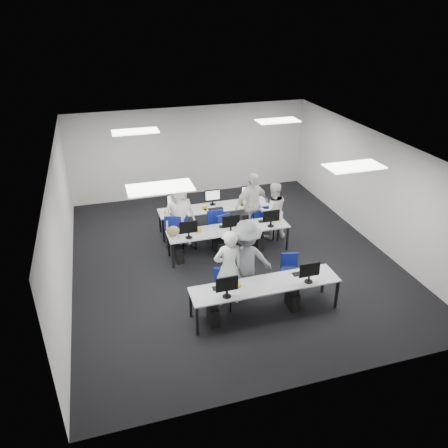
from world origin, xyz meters
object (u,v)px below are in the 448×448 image
object	(u,v)px
chair_7	(254,224)
student_2	(179,214)
chair_4	(265,228)
chair_3	(218,235)
desk_front	(265,286)
student_1	(273,211)
chair_6	(220,231)
chair_0	(222,295)
chair_1	(290,278)
chair_2	(185,239)
desk_mid	(229,230)
student_3	(252,205)
photographer	(246,260)
chair_5	(175,235)
student_0	(228,268)

from	to	relation	value
chair_7	student_2	size ratio (longest dim) A/B	0.46
chair_4	chair_3	bearing A→B (deg)	-171.61
desk_front	student_1	world-z (taller)	student_1
chair_3	chair_6	distance (m)	0.27
chair_0	chair_1	bearing A→B (deg)	27.57
chair_2	student_2	size ratio (longest dim) A/B	0.49
chair_2	chair_7	world-z (taller)	chair_2
desk_mid	chair_6	size ratio (longest dim) A/B	3.67
chair_7	student_3	size ratio (longest dim) A/B	0.45
chair_0	student_2	world-z (taller)	student_2
desk_mid	photographer	distance (m)	1.93
chair_5	student_1	xyz separation A→B (m)	(2.71, -0.37, 0.52)
chair_2	chair_1	bearing A→B (deg)	-71.15
desk_mid	chair_6	world-z (taller)	chair_6
student_0	student_2	world-z (taller)	student_2
chair_0	chair_5	distance (m)	3.03
chair_0	photographer	world-z (taller)	photographer
desk_mid	student_3	bearing A→B (deg)	40.52
chair_2	chair_6	distance (m)	1.04
student_0	chair_3	bearing A→B (deg)	-103.97
desk_mid	chair_5	bearing A→B (deg)	145.30
chair_1	student_1	world-z (taller)	student_1
student_2	chair_6	bearing A→B (deg)	-19.21
chair_0	chair_3	bearing A→B (deg)	97.30
desk_mid	student_1	xyz separation A→B (m)	(1.44, 0.51, 0.14)
chair_5	chair_4	bearing A→B (deg)	14.67
chair_7	student_2	distance (m)	2.28
chair_3	student_2	size ratio (longest dim) A/B	0.53
desk_front	chair_1	distance (m)	1.20
desk_mid	desk_front	bearing A→B (deg)	-90.00
chair_7	student_1	xyz separation A→B (m)	(0.38, -0.39, 0.56)
chair_2	student_1	size ratio (longest dim) A/B	0.54
desk_mid	chair_7	bearing A→B (deg)	40.44
student_3	photographer	size ratio (longest dim) A/B	1.01
chair_0	chair_5	xyz separation A→B (m)	(-0.47, 3.00, 0.03)
chair_4	chair_1	bearing A→B (deg)	-91.64
chair_4	student_2	bearing A→B (deg)	178.82
desk_front	desk_mid	xyz separation A→B (m)	(0.00, 2.60, 0.00)
chair_6	student_1	xyz separation A→B (m)	(1.47, -0.23, 0.55)
desk_mid	student_2	distance (m)	1.44
chair_0	student_0	bearing A→B (deg)	43.38
chair_2	desk_front	bearing A→B (deg)	-90.75
desk_front	student_3	bearing A→B (deg)	74.81
student_2	photographer	size ratio (longest dim) A/B	0.98
chair_3	photographer	world-z (taller)	photographer
student_3	photographer	distance (m)	2.91
chair_7	student_0	size ratio (longest dim) A/B	0.46
student_3	photographer	world-z (taller)	student_3
chair_0	student_2	distance (m)	3.08
chair_5	chair_7	xyz separation A→B (m)	(2.33, 0.03, -0.03)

